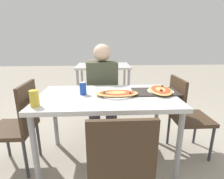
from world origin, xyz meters
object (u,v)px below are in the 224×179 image
object	(u,v)px
chair_far_seated	(103,96)
person_seated	(102,83)
chair_side_right	(185,113)
pizza_main	(117,94)
chair_side_left	(19,123)
pizza_second	(161,90)
dining_table	(107,102)
soda_can	(83,88)
drink_glass	(34,98)
chair_near_camera	(120,168)

from	to	relation	value
chair_far_seated	person_seated	world-z (taller)	person_seated
chair_side_right	pizza_main	xyz separation A→B (m)	(-0.77, -0.11, 0.27)
chair_far_seated	pizza_main	world-z (taller)	chair_far_seated
chair_side_left	person_seated	xyz separation A→B (m)	(0.82, 0.65, 0.22)
chair_side_right	pizza_second	size ratio (longest dim) A/B	2.13
dining_table	soda_can	xyz separation A→B (m)	(-0.24, 0.04, 0.14)
soda_can	chair_side_right	bearing A→B (deg)	2.79
chair_side_left	drink_glass	world-z (taller)	chair_side_left
chair_side_left	soda_can	bearing A→B (deg)	-81.97
chair_side_left	chair_near_camera	bearing A→B (deg)	-126.06
chair_side_left	drink_glass	xyz separation A→B (m)	(0.26, -0.21, 0.32)
chair_side_left	pizza_main	world-z (taller)	chair_side_left
chair_far_seated	pizza_second	world-z (taller)	chair_far_seated
chair_near_camera	soda_can	size ratio (longest dim) A/B	7.12
chair_near_camera	drink_glass	xyz separation A→B (m)	(-0.66, 0.46, 0.32)
dining_table	pizza_main	size ratio (longest dim) A/B	3.24
pizza_main	chair_near_camera	bearing A→B (deg)	-93.04
chair_far_seated	pizza_second	size ratio (longest dim) A/B	2.13
pizza_main	person_seated	bearing A→B (deg)	103.01
chair_far_seated	chair_side_left	distance (m)	1.12
pizza_second	pizza_main	bearing A→B (deg)	-169.27
chair_side_right	pizza_main	size ratio (longest dim) A/B	2.14
person_seated	pizza_second	world-z (taller)	person_seated
pizza_second	chair_side_left	bearing A→B (deg)	-175.14
chair_far_seated	chair_side_left	xyz separation A→B (m)	(-0.82, -0.76, 0.00)
dining_table	drink_glass	bearing A→B (deg)	-157.16
chair_side_left	pizza_main	xyz separation A→B (m)	(0.96, 0.03, 0.27)
chair_side_right	chair_side_left	bearing A→B (deg)	-85.29
dining_table	chair_far_seated	size ratio (longest dim) A/B	1.52
soda_can	drink_glass	bearing A→B (deg)	-140.70
chair_side_left	drink_glass	distance (m)	0.46
chair_far_seated	chair_side_right	size ratio (longest dim) A/B	1.00
chair_side_left	chair_side_right	world-z (taller)	same
drink_glass	pizza_second	world-z (taller)	drink_glass
chair_near_camera	pizza_second	size ratio (longest dim) A/B	2.13
chair_side_left	chair_far_seated	bearing A→B (deg)	-47.14
chair_side_right	drink_glass	distance (m)	1.54
chair_far_seated	pizza_main	bearing A→B (deg)	101.01
person_seated	pizza_main	xyz separation A→B (m)	(0.14, -0.61, 0.05)
pizza_main	soda_can	distance (m)	0.34
dining_table	person_seated	distance (m)	0.61
drink_glass	chair_near_camera	bearing A→B (deg)	-35.17
chair_near_camera	chair_side_right	size ratio (longest dim) A/B	1.00
chair_side_left	soda_can	size ratio (longest dim) A/B	7.12
dining_table	chair_far_seated	distance (m)	0.74
chair_near_camera	drink_glass	size ratio (longest dim) A/B	6.56
dining_table	drink_glass	distance (m)	0.67
chair_side_left	soda_can	distance (m)	0.71
person_seated	drink_glass	distance (m)	1.02
chair_near_camera	pizza_main	size ratio (longest dim) A/B	2.14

